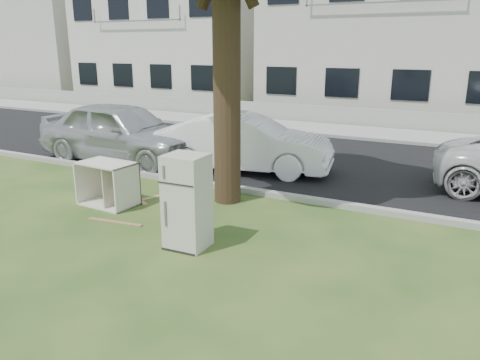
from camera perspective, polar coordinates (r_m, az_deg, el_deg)
The scene contains 16 objects.
ground at distance 8.04m, azimuth -5.26°, elevation -6.54°, with size 120.00×120.00×0.00m, color #264819.
road at distance 13.24m, azimuth 8.87°, elevation 2.40°, with size 120.00×7.00×0.01m, color black.
kerb_near at distance 10.06m, azimuth 2.28°, elevation -1.81°, with size 120.00×0.18×0.12m, color gray.
kerb_far at distance 16.58m, azimuth 12.87°, elevation 4.90°, with size 120.00×0.18×0.12m, color gray.
sidewalk at distance 17.96m, azimuth 14.08°, elevation 5.67°, with size 120.00×2.80×0.01m, color gray.
low_wall at distance 19.45m, azimuth 15.30°, elevation 7.38°, with size 120.00×0.15×0.70m, color gray.
townhouse_left at distance 28.65m, azimuth -6.89°, elevation 16.78°, with size 10.20×8.16×7.04m.
townhouse_center at distance 24.08m, azimuth 18.60°, elevation 16.75°, with size 11.22×8.16×7.44m.
filler_left at distance 38.61m, azimuth -24.49°, elevation 14.80°, with size 16.00×9.00×6.40m, color #B3AFA4.
fridge at distance 7.31m, azimuth -6.47°, elevation -2.64°, with size 0.62×0.57×1.50m, color beige.
cabinet at distance 9.68m, azimuth -15.84°, elevation -0.43°, with size 1.12×0.70×0.88m, color beige.
plank_a at distance 8.79m, azimuth -14.99°, elevation -4.97°, with size 1.10×0.09×0.02m, color #926B46.
plank_b at distance 9.99m, azimuth -12.42°, elevation -2.24°, with size 0.92×0.09×0.02m, color #AB7959.
plank_c at distance 10.00m, azimuth -10.85°, elevation -2.14°, with size 0.71×0.08×0.02m, color tan.
car_center at distance 11.84m, azimuth 0.60°, elevation 4.53°, with size 1.52×4.37×1.44m, color white.
car_left at distance 13.18m, azimuth -14.22°, elevation 5.68°, with size 1.95×4.84×1.65m, color #9A9DA1.
Camera 1 is at (4.07, -6.22, 3.07)m, focal length 35.00 mm.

